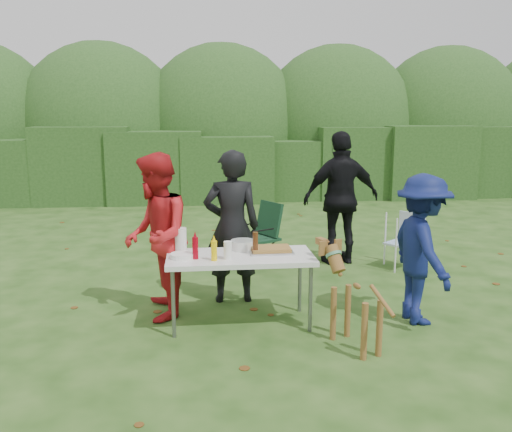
{
  "coord_description": "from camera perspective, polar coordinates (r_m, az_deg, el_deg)",
  "views": [
    {
      "loc": [
        -0.75,
        -5.37,
        2.2
      ],
      "look_at": [
        -0.06,
        0.71,
        1.0
      ],
      "focal_mm": 38.0,
      "sensor_mm": 36.0,
      "label": 1
    }
  ],
  "objects": [
    {
      "name": "food_tray",
      "position": [
        5.67,
        1.58,
        -3.73
      ],
      "size": [
        0.45,
        0.3,
        0.02
      ],
      "primitive_type": "cube",
      "color": "#B7B7BA",
      "rests_on": "folding_table"
    },
    {
      "name": "child",
      "position": [
        5.87,
        17.05,
        -3.37
      ],
      "size": [
        0.64,
        1.05,
        1.57
      ],
      "primitive_type": "imported",
      "rotation": [
        0.0,
        0.0,
        1.63
      ],
      "color": "#0F1950",
      "rests_on": "ground"
    },
    {
      "name": "lawn_chair",
      "position": [
        7.89,
        15.3,
        -2.56
      ],
      "size": [
        0.65,
        0.65,
        0.78
      ],
      "primitive_type": null,
      "rotation": [
        0.0,
        0.0,
        3.79
      ],
      "color": "#4776BC",
      "rests_on": "ground"
    },
    {
      "name": "mustard_bottle",
      "position": [
        5.36,
        -4.44,
        -3.66
      ],
      "size": [
        0.06,
        0.06,
        0.2
      ],
      "primitive_type": "cylinder",
      "color": "yellow",
      "rests_on": "folding_table"
    },
    {
      "name": "folding_table",
      "position": [
        5.57,
        -1.66,
        -4.68
      ],
      "size": [
        1.5,
        0.7,
        0.74
      ],
      "color": "silver",
      "rests_on": "ground"
    },
    {
      "name": "camping_chair",
      "position": [
        7.68,
        0.15,
        -1.99
      ],
      "size": [
        0.79,
        0.79,
        0.92
      ],
      "primitive_type": null,
      "rotation": [
        0.0,
        0.0,
        3.66
      ],
      "color": "#143621",
      "rests_on": "ground"
    },
    {
      "name": "person_black_puffy",
      "position": [
        7.87,
        8.96,
        1.87
      ],
      "size": [
        1.17,
        0.6,
        1.91
      ],
      "primitive_type": "imported",
      "rotation": [
        0.0,
        0.0,
        3.26
      ],
      "color": "black",
      "rests_on": "ground"
    },
    {
      "name": "dog",
      "position": [
        5.17,
        10.52,
        -8.79
      ],
      "size": [
        0.69,
        1.04,
        0.92
      ],
      "primitive_type": null,
      "rotation": [
        0.0,
        0.0,
        1.92
      ],
      "color": "brown",
      "rests_on": "ground"
    },
    {
      "name": "shrub_backdrop",
      "position": [
        15.0,
        -3.58,
        8.78
      ],
      "size": [
        20.0,
        2.6,
        3.2
      ],
      "primitive_type": "ellipsoid",
      "color": "#3D6628",
      "rests_on": "ground"
    },
    {
      "name": "cup_stack",
      "position": [
        5.4,
        -2.99,
        -3.63
      ],
      "size": [
        0.08,
        0.08,
        0.18
      ],
      "primitive_type": "cylinder",
      "color": "white",
      "rests_on": "folding_table"
    },
    {
      "name": "paper_towel_roll",
      "position": [
        5.69,
        -7.92,
        -2.54
      ],
      "size": [
        0.12,
        0.12,
        0.26
      ],
      "primitive_type": "cylinder",
      "color": "white",
      "rests_on": "folding_table"
    },
    {
      "name": "ground",
      "position": [
        5.85,
        1.43,
        -10.99
      ],
      "size": [
        80.0,
        80.0,
        0.0
      ],
      "primitive_type": "plane",
      "color": "#1E4211"
    },
    {
      "name": "person_cook",
      "position": [
        6.22,
        -2.57,
        -1.14
      ],
      "size": [
        0.65,
        0.43,
        1.77
      ],
      "primitive_type": "imported",
      "rotation": [
        0.0,
        0.0,
        3.15
      ],
      "color": "black",
      "rests_on": "ground"
    },
    {
      "name": "hedge_row",
      "position": [
        13.46,
        -3.19,
        5.32
      ],
      "size": [
        22.0,
        1.4,
        1.7
      ],
      "primitive_type": "cube",
      "color": "#23471C",
      "rests_on": "ground"
    },
    {
      "name": "person_red_jacket",
      "position": [
        5.82,
        -10.47,
        -2.15
      ],
      "size": [
        0.72,
        0.9,
        1.77
      ],
      "primitive_type": "imported",
      "rotation": [
        0.0,
        0.0,
        -1.51
      ],
      "color": "red",
      "rests_on": "ground"
    },
    {
      "name": "ketchup_bottle",
      "position": [
        5.43,
        -6.41,
        -3.38
      ],
      "size": [
        0.06,
        0.06,
        0.22
      ],
      "primitive_type": "cylinder",
      "color": "maroon",
      "rests_on": "folding_table"
    },
    {
      "name": "pasta_bowl",
      "position": [
        5.77,
        -1.4,
        -3.06
      ],
      "size": [
        0.26,
        0.26,
        0.1
      ],
      "primitive_type": "cylinder",
      "color": "silver",
      "rests_on": "folding_table"
    },
    {
      "name": "beer_bottle",
      "position": [
        5.54,
        -0.08,
        -2.92
      ],
      "size": [
        0.06,
        0.06,
        0.24
      ],
      "primitive_type": "cylinder",
      "color": "#47230F",
      "rests_on": "folding_table"
    },
    {
      "name": "focaccia_bread",
      "position": [
        5.66,
        1.59,
        -3.46
      ],
      "size": [
        0.4,
        0.26,
        0.04
      ],
      "primitive_type": "cube",
      "color": "olive",
      "rests_on": "food_tray"
    },
    {
      "name": "plate_stack",
      "position": [
        5.49,
        -7.77,
        -4.17
      ],
      "size": [
        0.24,
        0.24,
        0.05
      ],
      "primitive_type": "cylinder",
      "color": "white",
      "rests_on": "folding_table"
    }
  ]
}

